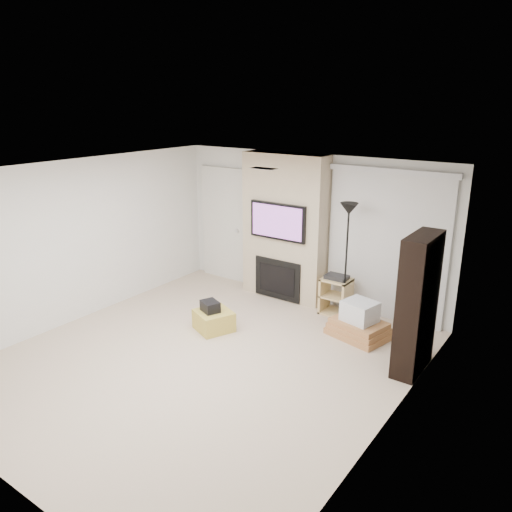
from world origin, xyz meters
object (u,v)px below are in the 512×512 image
Objects in this scene: box_stack at (359,323)px; bookshelf at (417,304)px; floor_lamp at (348,229)px; av_stand at (336,294)px; ottoman at (214,320)px.

bookshelf is at bearing -26.11° from box_stack.
av_stand is at bearing 153.40° from floor_lamp.
av_stand is at bearing 52.55° from ottoman.
ottoman is at bearing -150.64° from box_stack.
floor_lamp reaches higher than bookshelf.
bookshelf is at bearing -32.93° from floor_lamp.
box_stack is 1.25m from bookshelf.
box_stack is (1.88, 1.06, 0.06)m from ottoman.
ottoman is 2.45m from floor_lamp.
bookshelf is (0.94, -0.46, 0.69)m from box_stack.
box_stack is at bearing -43.94° from floor_lamp.
ottoman is at bearing -168.02° from bookshelf.
floor_lamp is 1.04× the size of bookshelf.
floor_lamp is at bearing -26.60° from av_stand.
floor_lamp is 1.98× the size of box_stack.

